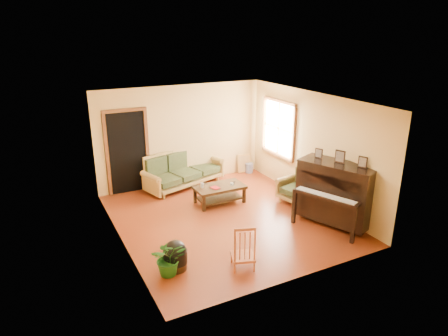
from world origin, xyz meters
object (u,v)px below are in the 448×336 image
coffee_table (219,194)px  potted_plant (169,258)px  footstool (176,258)px  armchair (298,187)px  sofa (184,170)px  red_chair (243,246)px  ceramic_crock (249,168)px  piano (335,194)px

coffee_table → potted_plant: (-2.05, -2.24, 0.11)m
footstool → armchair: bearing=19.6°
coffee_table → potted_plant: potted_plant is taller
sofa → potted_plant: (-1.71, -3.60, -0.14)m
sofa → red_chair: (-0.50, -3.98, -0.04)m
sofa → ceramic_crock: bearing=-12.9°
coffee_table → footstool: 2.86m
armchair → footstool: armchair is taller
footstool → coffee_table: bearing=48.2°
coffee_table → piano: 2.69m
potted_plant → armchair: bearing=20.4°
sofa → ceramic_crock: size_ratio=7.69×
ceramic_crock → potted_plant: (-3.76, -3.75, 0.18)m
sofa → ceramic_crock: 2.08m
potted_plant → red_chair: bearing=-17.3°
sofa → coffee_table: sofa is taller
sofa → potted_plant: sofa is taller
sofa → red_chair: 4.01m
armchair → red_chair: armchair is taller
piano → potted_plant: bearing=160.4°
coffee_table → piano: (1.66, -2.06, 0.46)m
sofa → potted_plant: bearing=-132.3°
sofa → armchair: (1.99, -2.23, -0.04)m
sofa → armchair: bearing=-65.1°
armchair → footstool: bearing=-173.7°
armchair → red_chair: 3.05m
piano → potted_plant: (-3.71, -0.18, -0.36)m
piano → ceramic_crock: bearing=67.0°
piano → sofa: bearing=98.1°
sofa → red_chair: bearing=-114.2°
coffee_table → armchair: bearing=-27.6°
piano → red_chair: 2.58m
piano → red_chair: size_ratio=1.82×
red_chair → ceramic_crock: (2.56, 4.12, -0.28)m
armchair → ceramic_crock: (0.06, 2.37, -0.28)m
red_chair → sofa: bearing=102.0°
armchair → footstool: size_ratio=2.02×
piano → potted_plant: 3.74m
footstool → red_chair: 1.18m
coffee_table → armchair: armchair is taller
coffee_table → armchair: size_ratio=1.40×
footstool → piano: bearing=1.0°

